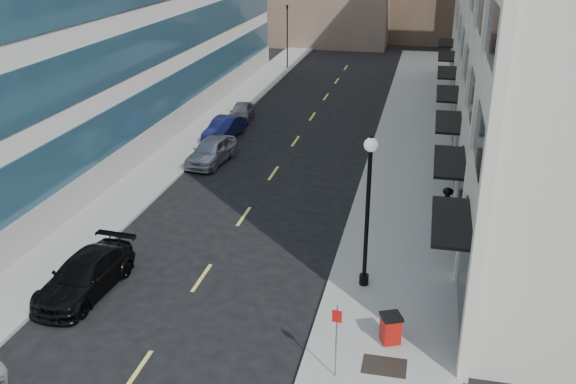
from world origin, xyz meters
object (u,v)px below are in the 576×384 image
at_px(car_black_pickup, 85,276).
at_px(urn_planter, 448,193).
at_px(car_blue_sedan, 224,128).
at_px(sign_post, 336,332).
at_px(lamppost, 368,200).
at_px(trash_bin, 391,328).
at_px(traffic_signal, 287,9).
at_px(car_silver_sedan, 211,151).
at_px(car_grey_sedan, 241,112).

height_order(car_black_pickup, urn_planter, car_black_pickup).
height_order(car_blue_sedan, sign_post, sign_post).
bearing_deg(lamppost, trash_bin, -70.37).
bearing_deg(trash_bin, car_black_pickup, 151.97).
xyz_separation_m(car_blue_sedan, lamppost, (11.09, -16.86, 3.03)).
relative_size(car_blue_sedan, lamppost, 0.69).
distance_m(traffic_signal, car_silver_sedan, 27.62).
bearing_deg(car_grey_sedan, car_silver_sedan, -91.21).
distance_m(car_blue_sedan, lamppost, 20.41).
bearing_deg(traffic_signal, urn_planter, -63.56).
xyz_separation_m(car_silver_sedan, sign_post, (10.13, -17.88, 1.02)).
distance_m(trash_bin, sign_post, 2.82).
xyz_separation_m(car_silver_sedan, lamppost, (10.38, -12.19, 2.96)).
relative_size(traffic_signal, lamppost, 1.15).
height_order(traffic_signal, car_blue_sedan, traffic_signal).
relative_size(car_silver_sedan, car_grey_sedan, 1.19).
height_order(car_blue_sedan, trash_bin, car_blue_sedan).
xyz_separation_m(traffic_signal, trash_bin, (13.17, -42.88, -5.00)).
xyz_separation_m(car_silver_sedan, car_blue_sedan, (-0.71, 4.67, -0.07)).
bearing_deg(car_grey_sedan, urn_planter, -46.76).
height_order(car_grey_sedan, trash_bin, car_grey_sedan).
relative_size(trash_bin, urn_planter, 1.42).
relative_size(car_silver_sedan, sign_post, 1.75).
height_order(lamppost, urn_planter, lamppost).
bearing_deg(urn_planter, trash_bin, -98.77).
xyz_separation_m(car_silver_sedan, car_grey_sedan, (-0.82, 8.99, -0.12)).
relative_size(trash_bin, sign_post, 0.41).
height_order(traffic_signal, urn_planter, traffic_signal).
xyz_separation_m(car_black_pickup, trash_bin, (11.60, -0.88, -0.01)).
distance_m(car_blue_sedan, car_grey_sedan, 4.32).
xyz_separation_m(car_grey_sedan, trash_bin, (12.47, -24.74, 0.08)).
relative_size(traffic_signal, trash_bin, 6.61).
xyz_separation_m(car_blue_sedan, sign_post, (10.84, -22.55, 1.09)).
bearing_deg(lamppost, traffic_signal, 106.84).
relative_size(car_grey_sedan, sign_post, 1.47).
height_order(car_black_pickup, sign_post, sign_post).
bearing_deg(car_silver_sedan, car_grey_sedan, 101.53).
distance_m(car_grey_sedan, urn_planter, 18.89).
height_order(car_grey_sedan, sign_post, sign_post).
xyz_separation_m(car_blue_sedan, urn_planter, (14.29, -7.91, -0.09)).
bearing_deg(trash_bin, car_grey_sedan, 93.05).
bearing_deg(car_black_pickup, traffic_signal, 96.32).
distance_m(traffic_signal, urn_planter, 34.29).
bearing_deg(car_black_pickup, urn_planter, 44.88).
bearing_deg(trash_bin, lamppost, 85.94).
height_order(car_black_pickup, car_grey_sedan, car_black_pickup).
bearing_deg(car_silver_sedan, sign_post, -54.16).
distance_m(car_silver_sedan, lamppost, 16.28).
distance_m(car_silver_sedan, car_blue_sedan, 4.72).
bearing_deg(trash_bin, urn_planter, 57.54).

